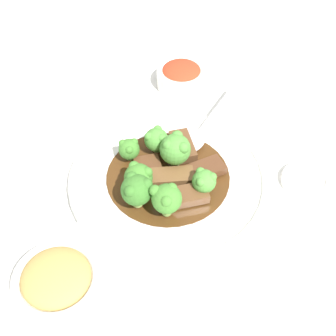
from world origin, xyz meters
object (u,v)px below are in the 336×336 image
broccoli_floret_3 (204,181)px  side_bowl_appetizer (58,283)px  side_bowl_kimchi (181,76)px  broccoli_floret_0 (138,177)px  broccoli_floret_4 (164,198)px  sauce_dish (305,180)px  beef_strip_3 (183,196)px  broccoli_floret_5 (156,139)px  beef_strip_4 (205,169)px  beef_strip_0 (172,177)px  beef_strip_2 (183,146)px  beef_strip_1 (149,169)px  broccoli_floret_6 (137,190)px  serving_spoon (196,135)px  main_plate (168,178)px  broccoli_floret_2 (175,149)px  broccoli_floret_1 (129,149)px

broccoli_floret_3 → side_bowl_appetizer: size_ratio=0.35×
side_bowl_kimchi → broccoli_floret_0: bearing=-102.7°
broccoli_floret_4 → sauce_dish: broccoli_floret_4 is taller
beef_strip_3 → side_bowl_appetizer: (-0.16, -0.14, 0.00)m
broccoli_floret_5 → side_bowl_kimchi: broccoli_floret_5 is taller
broccoli_floret_0 → side_bowl_appetizer: bearing=-119.0°
beef_strip_4 → broccoli_floret_5: 0.09m
beef_strip_0 → beef_strip_2: size_ratio=1.01×
beef_strip_1 → sauce_dish: bearing=-0.2°
beef_strip_1 → broccoli_floret_0: size_ratio=1.27×
broccoli_floret_6 → serving_spoon: 0.17m
side_bowl_kimchi → broccoli_floret_4: bearing=-94.1°
beef_strip_3 → main_plate: bearing=115.8°
broccoli_floret_2 → beef_strip_2: bearing=68.5°
beef_strip_2 → side_bowl_kimchi: side_bowl_kimchi is taller
beef_strip_2 → broccoli_floret_0: bearing=-128.0°
broccoli_floret_4 → broccoli_floret_2: bearing=81.7°
main_plate → broccoli_floret_5: broccoli_floret_5 is taller
side_bowl_kimchi → sauce_dish: 0.31m
broccoli_floret_5 → broccoli_floret_6: 0.11m
main_plate → broccoli_floret_3: (0.05, -0.03, 0.03)m
beef_strip_2 → sauce_dish: (0.19, -0.05, -0.02)m
beef_strip_1 → broccoli_floret_3: bearing=-23.5°
beef_strip_0 → beef_strip_2: 0.07m
beef_strip_2 → beef_strip_4: beef_strip_2 is taller
beef_strip_1 → broccoli_floret_1: bearing=140.1°
beef_strip_3 → broccoli_floret_2: broccoli_floret_2 is taller
beef_strip_3 → broccoli_floret_0: bearing=163.4°
beef_strip_1 → broccoli_floret_0: 0.04m
main_plate → broccoli_floret_2: (0.01, 0.02, 0.04)m
beef_strip_1 → sauce_dish: (0.24, -0.00, -0.02)m
beef_strip_4 → broccoli_floret_4: size_ratio=1.24×
main_plate → beef_strip_2: 0.06m
main_plate → broccoli_floret_0: broccoli_floret_0 is taller
beef_strip_3 → broccoli_floret_6: size_ratio=1.43×
beef_strip_2 → broccoli_floret_3: bearing=-69.8°
side_bowl_appetizer → beef_strip_2: bearing=57.8°
broccoli_floret_0 → broccoli_floret_4: size_ratio=0.85×
beef_strip_4 → broccoli_floret_1: bearing=167.4°
serving_spoon → beef_strip_4: bearing=-79.6°
main_plate → broccoli_floret_0: 0.06m
beef_strip_1 → broccoli_floret_2: (0.04, 0.02, 0.03)m
broccoli_floret_3 → broccoli_floret_4: bearing=-143.3°
broccoli_floret_4 → broccoli_floret_5: (-0.02, 0.12, -0.01)m
broccoli_floret_1 → broccoli_floret_4: size_ratio=0.69×
beef_strip_1 → broccoli_floret_2: size_ratio=1.06×
broccoli_floret_0 → broccoli_floret_4: broccoli_floret_4 is taller
beef_strip_2 → serving_spoon: beef_strip_2 is taller
main_plate → beef_strip_4: beef_strip_4 is taller
beef_strip_1 → beef_strip_4: (0.09, 0.00, 0.00)m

